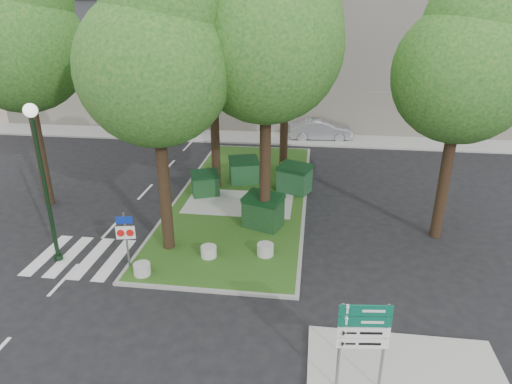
% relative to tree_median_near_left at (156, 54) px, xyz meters
% --- Properties ---
extents(ground, '(120.00, 120.00, 0.00)m').
position_rel_tree_median_near_left_xyz_m(ground, '(1.41, -2.56, -7.32)').
color(ground, black).
rests_on(ground, ground).
extents(median_island, '(6.00, 16.00, 0.12)m').
position_rel_tree_median_near_left_xyz_m(median_island, '(1.91, 5.44, -7.26)').
color(median_island, '#2A4D16').
rests_on(median_island, ground).
extents(median_kerb, '(6.30, 16.30, 0.10)m').
position_rel_tree_median_near_left_xyz_m(median_kerb, '(1.91, 5.44, -7.27)').
color(median_kerb, gray).
rests_on(median_kerb, ground).
extents(building_sidewalk, '(42.00, 3.00, 0.12)m').
position_rel_tree_median_near_left_xyz_m(building_sidewalk, '(1.41, 15.94, -7.26)').
color(building_sidewalk, '#999993').
rests_on(building_sidewalk, ground).
extents(zebra_crossing, '(5.00, 3.00, 0.01)m').
position_rel_tree_median_near_left_xyz_m(zebra_crossing, '(-2.34, -1.06, -7.31)').
color(zebra_crossing, silver).
rests_on(zebra_crossing, ground).
extents(apartment_building, '(41.00, 12.00, 16.00)m').
position_rel_tree_median_near_left_xyz_m(apartment_building, '(1.41, 23.44, 0.68)').
color(apartment_building, tan).
rests_on(apartment_building, ground).
extents(tree_median_near_left, '(5.20, 5.20, 10.53)m').
position_rel_tree_median_near_left_xyz_m(tree_median_near_left, '(0.00, 0.00, 0.00)').
color(tree_median_near_left, black).
rests_on(tree_median_near_left, ground).
extents(tree_median_near_right, '(5.60, 5.60, 11.46)m').
position_rel_tree_median_near_left_xyz_m(tree_median_near_right, '(3.50, 2.00, 0.67)').
color(tree_median_near_right, black).
rests_on(tree_median_near_right, ground).
extents(tree_median_mid, '(4.80, 4.80, 9.99)m').
position_rel_tree_median_near_left_xyz_m(tree_median_mid, '(0.50, 6.50, -0.34)').
color(tree_median_mid, black).
rests_on(tree_median_mid, ground).
extents(tree_median_far, '(5.80, 5.80, 11.93)m').
position_rel_tree_median_near_left_xyz_m(tree_median_far, '(3.70, 9.50, 1.00)').
color(tree_median_far, black).
rests_on(tree_median_far, ground).
extents(tree_street_left, '(5.40, 5.40, 11.00)m').
position_rel_tree_median_near_left_xyz_m(tree_street_left, '(-7.00, 3.50, 0.33)').
color(tree_street_left, black).
rests_on(tree_street_left, ground).
extents(tree_street_right, '(5.00, 5.00, 10.06)m').
position_rel_tree_median_near_left_xyz_m(tree_street_right, '(10.50, 2.50, -0.33)').
color(tree_street_right, black).
rests_on(tree_street_right, ground).
extents(dumpster_a, '(1.57, 1.35, 1.23)m').
position_rel_tree_median_near_left_xyz_m(dumpster_a, '(0.12, 5.19, -6.61)').
color(dumpster_a, '#0E3514').
rests_on(dumpster_a, median_island).
extents(dumpster_b, '(1.73, 1.44, 1.38)m').
position_rel_tree_median_near_left_xyz_m(dumpster_b, '(1.72, 7.10, -6.53)').
color(dumpster_b, '#123F1D').
rests_on(dumpster_b, median_island).
extents(dumpster_c, '(1.85, 1.57, 1.45)m').
position_rel_tree_median_near_left_xyz_m(dumpster_c, '(3.32, 2.17, -6.50)').
color(dumpster_c, black).
rests_on(dumpster_c, median_island).
extents(dumpster_d, '(1.86, 1.61, 1.44)m').
position_rel_tree_median_near_left_xyz_m(dumpster_d, '(4.41, 6.19, -6.50)').
color(dumpster_d, '#123A1B').
rests_on(dumpster_d, median_island).
extents(bollard_left, '(0.58, 0.58, 0.42)m').
position_rel_tree_median_near_left_xyz_m(bollard_left, '(-0.42, -2.06, -6.99)').
color(bollard_left, '#ADADA8').
rests_on(bollard_left, median_island).
extents(bollard_right, '(0.62, 0.62, 0.44)m').
position_rel_tree_median_near_left_xyz_m(bollard_right, '(3.68, -0.18, -6.97)').
color(bollard_right, '#A0A09B').
rests_on(bollard_right, median_island).
extents(bollard_mid, '(0.58, 0.58, 0.42)m').
position_rel_tree_median_near_left_xyz_m(bollard_mid, '(1.60, -0.58, -6.99)').
color(bollard_mid, '#AEAFA9').
rests_on(bollard_mid, median_island).
extents(litter_bin, '(0.40, 0.40, 0.70)m').
position_rel_tree_median_near_left_xyz_m(litter_bin, '(3.73, 8.49, -6.85)').
color(litter_bin, yellow).
rests_on(litter_bin, median_island).
extents(street_lamp, '(0.47, 0.47, 5.86)m').
position_rel_tree_median_near_left_xyz_m(street_lamp, '(-3.96, -1.33, -3.63)').
color(street_lamp, black).
rests_on(street_lamp, ground).
extents(traffic_sign_pole, '(0.66, 0.17, 2.21)m').
position_rel_tree_median_near_left_xyz_m(traffic_sign_pole, '(-1.09, -1.56, -5.90)').
color(traffic_sign_pole, slate).
rests_on(traffic_sign_pole, ground).
extents(directional_sign, '(1.23, 0.20, 2.46)m').
position_rel_tree_median_near_left_xyz_m(directional_sign, '(6.64, -6.22, -5.56)').
color(directional_sign, slate).
rests_on(directional_sign, sidewalk_corner).
extents(car_white, '(3.92, 1.83, 1.30)m').
position_rel_tree_median_near_left_xyz_m(car_white, '(-4.72, 16.55, -6.67)').
color(car_white, white).
rests_on(car_white, ground).
extents(car_silver, '(4.43, 1.90, 1.42)m').
position_rel_tree_median_near_left_xyz_m(car_silver, '(5.70, 16.19, -6.61)').
color(car_silver, gray).
rests_on(car_silver, ground).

